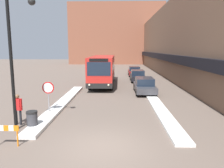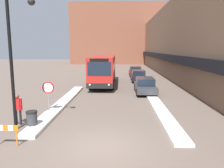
% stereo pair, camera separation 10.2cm
% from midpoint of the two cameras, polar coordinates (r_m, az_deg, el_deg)
% --- Properties ---
extents(ground_plane, '(160.00, 160.00, 0.00)m').
position_cam_midpoint_polar(ground_plane, '(9.86, -2.56, -16.03)').
color(ground_plane, '#66564C').
extents(building_row_right, '(5.50, 60.00, 10.74)m').
position_cam_midpoint_polar(building_row_right, '(34.18, 18.10, 10.64)').
color(building_row_right, brown).
rests_on(building_row_right, ground_plane).
extents(building_backdrop_far, '(26.00, 8.00, 16.56)m').
position_cam_midpoint_polar(building_backdrop_far, '(63.81, 1.48, 12.81)').
color(building_backdrop_far, brown).
rests_on(building_backdrop_far, ground_plane).
extents(snow_bank_left, '(0.90, 13.42, 0.19)m').
position_cam_midpoint_polar(snow_bank_left, '(17.29, -12.57, -4.80)').
color(snow_bank_left, silver).
rests_on(snow_bank_left, ground_plane).
extents(snow_bank_right, '(0.90, 14.90, 0.14)m').
position_cam_midpoint_polar(snow_bank_right, '(17.13, 11.67, -4.99)').
color(snow_bank_right, silver).
rests_on(snow_bank_right, ground_plane).
extents(city_bus, '(2.56, 10.35, 3.35)m').
position_cam_midpoint_polar(city_bus, '(25.56, -2.15, 3.82)').
color(city_bus, red).
rests_on(city_bus, ground_plane).
extents(parked_car_front, '(1.87, 4.52, 1.47)m').
position_cam_midpoint_polar(parked_car_front, '(21.15, 8.74, -0.36)').
color(parked_car_front, '#38383D').
rests_on(parked_car_front, ground_plane).
extents(parked_car_middle, '(1.87, 4.30, 1.45)m').
position_cam_midpoint_polar(parked_car_middle, '(28.81, 6.99, 2.16)').
color(parked_car_middle, black).
rests_on(parked_car_middle, ground_plane).
extents(parked_car_back, '(1.89, 4.27, 1.46)m').
position_cam_midpoint_polar(parked_car_back, '(34.61, 6.18, 3.36)').
color(parked_car_back, maroon).
rests_on(parked_car_back, ground_plane).
extents(stop_sign, '(0.76, 0.08, 2.13)m').
position_cam_midpoint_polar(stop_sign, '(14.59, -16.11, -1.72)').
color(stop_sign, gray).
rests_on(stop_sign, ground_plane).
extents(street_lamp, '(1.46, 0.36, 6.74)m').
position_cam_midpoint_polar(street_lamp, '(11.97, -23.64, 8.15)').
color(street_lamp, black).
rests_on(street_lamp, ground_plane).
extents(pedestrian, '(0.54, 0.35, 1.73)m').
position_cam_midpoint_polar(pedestrian, '(13.24, -23.22, -5.40)').
color(pedestrian, '#232328').
rests_on(pedestrian, ground_plane).
extents(trash_bin, '(0.59, 0.59, 0.95)m').
position_cam_midpoint_polar(trash_bin, '(12.49, -19.97, -8.73)').
color(trash_bin, '#38383D').
rests_on(trash_bin, ground_plane).
extents(construction_barricade, '(1.10, 0.06, 0.94)m').
position_cam_midpoint_polar(construction_barricade, '(10.69, -25.72, -11.07)').
color(construction_barricade, orange).
rests_on(construction_barricade, ground_plane).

